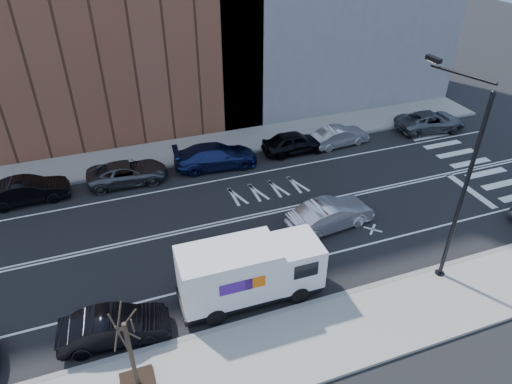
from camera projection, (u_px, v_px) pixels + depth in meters
ground at (246, 218)px, 25.11m from camera, size 120.00×120.00×0.00m
sidewalk_near at (317, 339)px, 18.15m from camera, size 44.00×3.60×0.15m
sidewalk_far at (205, 147)px, 31.99m from camera, size 44.00×3.60×0.15m
curb_near at (299, 307)px, 19.56m from camera, size 44.00×0.25×0.17m
curb_far at (212, 158)px, 30.57m from camera, size 44.00×0.25×0.17m
crosswalk at (478, 168)px, 29.69m from camera, size 3.00×14.00×0.01m
road_markings at (246, 218)px, 25.11m from camera, size 40.00×8.60×0.01m
streetlight at (458, 178)px, 18.90m from camera, size 0.44×4.02×9.34m
street_tree at (132, 361)px, 15.71m from camera, size 1.20×1.20×3.75m
fedex_van at (249, 271)px, 19.39m from camera, size 6.29×2.33×2.86m
far_parked_b at (28, 191)px, 26.06m from camera, size 4.49×1.66×1.47m
far_parked_c at (127, 173)px, 27.86m from camera, size 4.88×2.38×1.33m
far_parked_d at (216, 156)px, 29.40m from camera, size 5.54×2.65×1.56m
far_parked_e at (295, 142)px, 31.07m from camera, size 4.48×1.86×1.52m
far_parked_f at (340, 136)px, 32.06m from camera, size 4.26×1.78×1.37m
far_parked_g at (431, 121)px, 34.02m from camera, size 5.43×2.96×1.44m
driving_sedan at (330, 215)px, 24.03m from camera, size 4.85×2.18×1.55m
near_parked_rear_a at (115, 327)px, 17.88m from camera, size 4.38×1.86×1.40m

